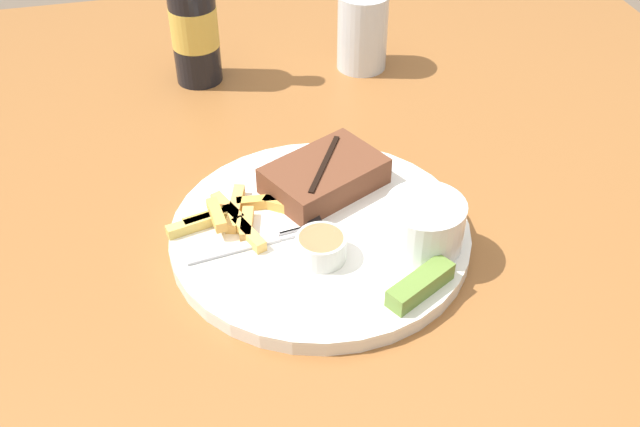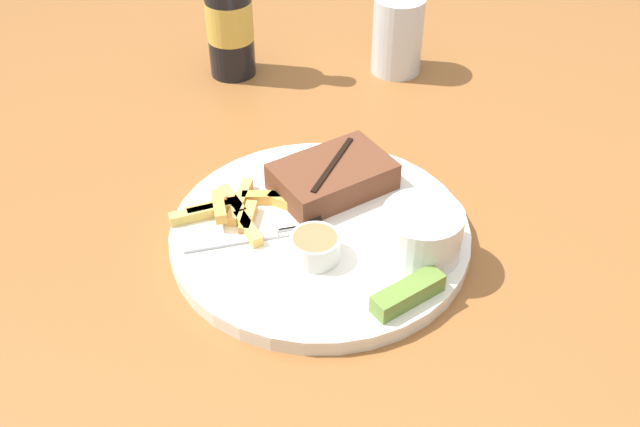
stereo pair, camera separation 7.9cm
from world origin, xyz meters
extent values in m
cube|color=#935B2D|center=(0.00, 0.00, 0.75)|extent=(1.32, 1.39, 0.04)
cylinder|color=#935B2D|center=(0.60, 0.64, 0.37)|extent=(0.06, 0.06, 0.73)
cylinder|color=white|center=(0.00, 0.00, 0.78)|extent=(0.32, 0.32, 0.01)
cylinder|color=white|center=(0.00, 0.00, 0.79)|extent=(0.32, 0.32, 0.00)
cube|color=brown|center=(0.02, 0.07, 0.81)|extent=(0.15, 0.13, 0.03)
cube|color=black|center=(0.02, 0.07, 0.82)|extent=(0.06, 0.10, 0.00)
cube|color=#EBB14E|center=(-0.03, 0.03, 0.79)|extent=(0.06, 0.04, 0.01)
cube|color=#EBAB47|center=(-0.05, 0.05, 0.79)|extent=(0.07, 0.02, 0.01)
cube|color=#E0A355|center=(-0.09, 0.05, 0.79)|extent=(0.03, 0.05, 0.01)
cube|color=#EDA94B|center=(-0.11, 0.03, 0.81)|extent=(0.02, 0.05, 0.01)
cube|color=gold|center=(-0.12, 0.04, 0.79)|extent=(0.06, 0.02, 0.01)
cube|color=#E4A754|center=(-0.08, 0.02, 0.79)|extent=(0.02, 0.05, 0.01)
cube|color=#EDBB5B|center=(-0.08, 0.00, 0.79)|extent=(0.03, 0.05, 0.01)
cube|color=#F0B458|center=(-0.08, 0.05, 0.79)|extent=(0.03, 0.07, 0.01)
cube|color=#D9BC5A|center=(-0.12, 0.03, 0.79)|extent=(0.08, 0.03, 0.01)
cylinder|color=white|center=(0.10, -0.05, 0.81)|extent=(0.08, 0.08, 0.05)
cylinder|color=beige|center=(0.10, -0.05, 0.84)|extent=(0.08, 0.08, 0.01)
cylinder|color=silver|center=(-0.01, -0.05, 0.80)|extent=(0.05, 0.05, 0.03)
cylinder|color=#C67A4C|center=(-0.01, -0.05, 0.81)|extent=(0.05, 0.05, 0.01)
cube|color=olive|center=(0.07, -0.12, 0.80)|extent=(0.08, 0.06, 0.02)
cube|color=#B7B7BC|center=(-0.10, -0.01, 0.79)|extent=(0.10, 0.03, 0.00)
cube|color=#B7B7BC|center=(-0.03, -0.01, 0.79)|extent=(0.03, 0.01, 0.00)
cube|color=#B7B7BC|center=(-0.03, 0.00, 0.79)|extent=(0.03, 0.01, 0.00)
cube|color=#B7B7BC|center=(-0.03, 0.00, 0.79)|extent=(0.03, 0.01, 0.00)
cube|color=#B7B7BC|center=(-0.01, 0.09, 0.79)|extent=(0.03, 0.11, 0.00)
cube|color=black|center=(-0.01, 0.01, 0.79)|extent=(0.02, 0.06, 0.01)
cylinder|color=black|center=(-0.09, 0.38, 0.85)|extent=(0.07, 0.07, 0.15)
cylinder|color=gold|center=(-0.09, 0.38, 0.85)|extent=(0.07, 0.07, 0.06)
cylinder|color=silver|center=(0.15, 0.37, 0.83)|extent=(0.07, 0.07, 0.11)
camera|label=1|loc=(-0.14, -0.59, 1.32)|focal=42.00mm
camera|label=2|loc=(-0.06, -0.61, 1.32)|focal=42.00mm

